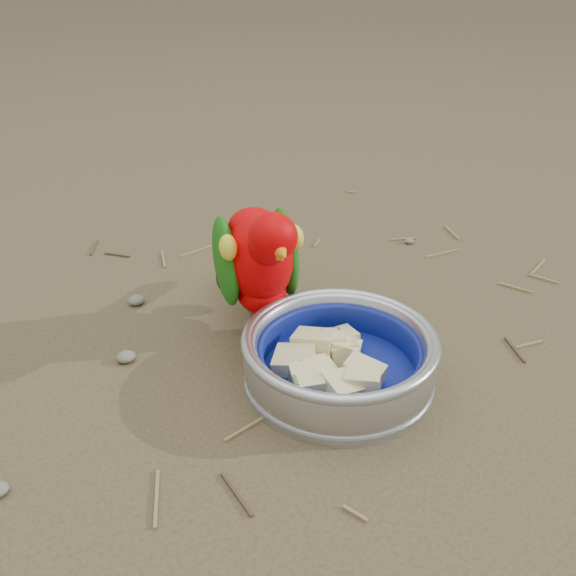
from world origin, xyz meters
TOP-DOWN VIEW (x-y plane):
  - ground at (0.00, 0.00)m, footprint 60.00×60.00m
  - food_bowl at (0.02, -0.05)m, footprint 0.21×0.21m
  - bowl_wall at (0.02, -0.05)m, footprint 0.21×0.21m
  - fruit_wedges at (0.02, -0.05)m, footprint 0.12×0.12m
  - lory_parrot at (0.00, 0.09)m, footprint 0.14×0.23m
  - ground_debris at (0.05, 0.06)m, footprint 0.90×0.80m

SIDE VIEW (x-z plane):
  - ground at x=0.00m, z-range 0.00..0.00m
  - ground_debris at x=0.05m, z-range 0.00..0.01m
  - food_bowl at x=0.02m, z-range 0.00..0.02m
  - fruit_wedges at x=0.02m, z-range 0.02..0.05m
  - bowl_wall at x=0.02m, z-range 0.02..0.06m
  - lory_parrot at x=0.00m, z-range 0.00..0.17m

